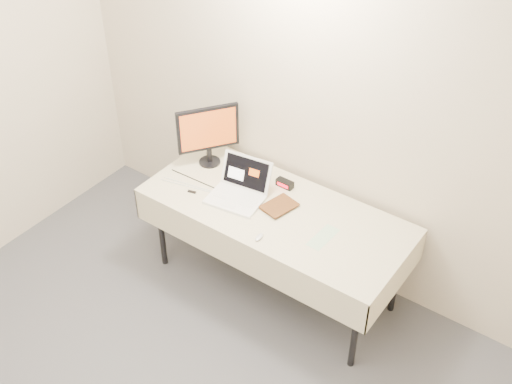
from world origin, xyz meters
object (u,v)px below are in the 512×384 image
Objects in this scene: laptop at (240,189)px; monitor at (208,131)px; book at (271,188)px; table at (275,216)px.

laptop is 0.88× the size of monitor.
book is at bearing -65.22° from monitor.
table is 8.00× the size of book.
laptop is 1.78× the size of book.
table is 3.97× the size of monitor.
monitor is (-0.70, 0.16, 0.34)m from table.
laptop is at bearing -175.50° from table.
table is at bearing -19.84° from book.
laptop is (-0.28, -0.02, 0.12)m from table.
monitor is at bearing 148.04° from laptop.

